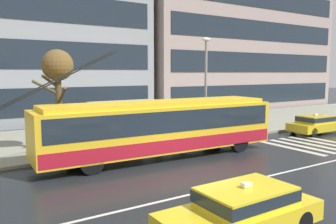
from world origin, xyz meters
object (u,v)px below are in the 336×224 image
Objects in this scene: taxi_oncoming_near at (243,209)px; street_tree_bare at (57,70)px; street_lamp at (206,79)px; pedestrian_approaching_curb at (86,120)px; bus_shelter at (124,112)px; pedestrian_waiting_by_pole at (182,122)px; pedestrian_at_shelter at (100,116)px; taxi_ahead_of_bus at (316,124)px; pedestrian_walking_past at (75,133)px; trolleybus at (161,126)px.

taxi_oncoming_near is 0.85× the size of street_tree_bare.
pedestrian_approaching_curb is at bearing 173.33° from street_lamp.
bus_shelter is 0.78× the size of street_tree_bare.
street_tree_bare is at bearing 178.96° from bus_shelter.
pedestrian_at_shelter is at bearing 170.71° from pedestrian_waiting_by_pole.
pedestrian_approaching_curb is at bearing 168.10° from taxi_ahead_of_bus.
pedestrian_waiting_by_pole is (7.01, 0.67, -0.03)m from pedestrian_walking_past.
pedestrian_walking_past is at bearing -140.37° from pedestrian_approaching_curb.
street_tree_bare reaches higher than taxi_oncoming_near.
pedestrian_approaching_curb reaches higher than pedestrian_waiting_by_pole.
taxi_ahead_of_bus is 1.04× the size of bus_shelter.
street_lamp reaches higher than street_tree_bare.
bus_shelter reaches higher than pedestrian_waiting_by_pole.
pedestrian_waiting_by_pole is (3.43, 3.13, -0.41)m from trolleybus.
street_lamp is 8.76m from street_tree_bare.
bus_shelter is 1.41m from pedestrian_at_shelter.
street_tree_bare reaches higher than pedestrian_walking_past.
pedestrian_at_shelter is 5.20m from pedestrian_waiting_by_pole.
pedestrian_at_shelter reaches higher than pedestrian_walking_past.
pedestrian_approaching_curb is 0.32× the size of street_lamp.
trolleybus is 5.59m from street_lamp.
street_tree_bare reaches higher than bus_shelter.
pedestrian_at_shelter is at bearing 112.86° from trolleybus.
bus_shelter reaches higher than pedestrian_at_shelter.
bus_shelter is at bearing 6.58° from pedestrian_approaching_curb.
pedestrian_approaching_curb is (-2.39, -0.28, -0.25)m from bus_shelter.
street_tree_bare is at bearing 177.55° from pedestrian_waiting_by_pole.
trolleybus is 3.29× the size of bus_shelter.
bus_shelter is 2.04× the size of pedestrian_approaching_curb.
pedestrian_approaching_curb is (-2.80, 3.11, 0.17)m from trolleybus.
taxi_ahead_of_bus is 9.61m from pedestrian_waiting_by_pole.
trolleybus reaches higher than pedestrian_walking_past.
pedestrian_at_shelter is at bearing 163.93° from taxi_ahead_of_bus.
taxi_oncoming_near is 10.74m from pedestrian_walking_past.
taxi_ahead_of_bus is at bearing -15.18° from bus_shelter.
pedestrian_walking_past is 0.33× the size of street_tree_bare.
pedestrian_walking_past is 8.59m from street_lamp.
pedestrian_at_shelter is (0.84, 12.18, 1.04)m from taxi_oncoming_near.
pedestrian_walking_past reaches higher than taxi_oncoming_near.
pedestrian_waiting_by_pole is at bearing 42.43° from trolleybus.
pedestrian_approaching_curb is 1.16m from pedestrian_walking_past.
taxi_ahead_of_bus is 0.69× the size of street_lamp.
pedestrian_approaching_curb is at bearing 131.97° from trolleybus.
pedestrian_waiting_by_pole is at bearing -9.29° from pedestrian_at_shelter.
taxi_ahead_of_bus is (12.46, -0.10, -0.85)m from trolleybus.
trolleybus is at bearing -34.52° from pedestrian_walking_past.
pedestrian_waiting_by_pole reaches higher than taxi_oncoming_near.
taxi_oncoming_near is 2.24× the size of pedestrian_approaching_curb.
taxi_oncoming_near is (-14.97, -8.11, 0.00)m from taxi_ahead_of_bus.
pedestrian_at_shelter reaches higher than pedestrian_waiting_by_pole.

